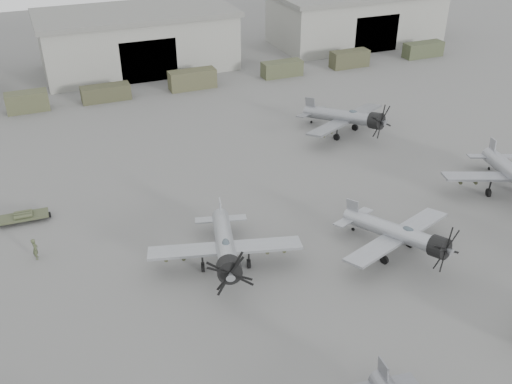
% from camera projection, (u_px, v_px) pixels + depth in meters
% --- Properties ---
extents(ground, '(220.00, 220.00, 0.00)m').
position_uv_depth(ground, '(341.00, 333.00, 38.77)').
color(ground, '#555553').
rests_on(ground, ground).
extents(hangar_center, '(29.00, 14.80, 8.70)m').
position_uv_depth(hangar_center, '(138.00, 40.00, 86.01)').
color(hangar_center, gray).
rests_on(hangar_center, ground).
extents(hangar_right, '(29.00, 14.80, 8.70)m').
position_uv_depth(hangar_right, '(356.00, 17.00, 98.54)').
color(hangar_right, gray).
rests_on(hangar_right, ground).
extents(support_truck_2, '(5.19, 2.20, 2.52)m').
position_uv_depth(support_truck_2, '(27.00, 102.00, 72.40)').
color(support_truck_2, '#43452D').
rests_on(support_truck_2, ground).
extents(support_truck_3, '(6.40, 2.20, 2.05)m').
position_uv_depth(support_truck_3, '(106.00, 93.00, 75.77)').
color(support_truck_3, '#3B3C27').
rests_on(support_truck_3, ground).
extents(support_truck_4, '(6.58, 2.20, 2.64)m').
position_uv_depth(support_truck_4, '(192.00, 79.00, 79.58)').
color(support_truck_4, '#44442D').
rests_on(support_truck_4, ground).
extents(support_truck_5, '(6.07, 2.20, 2.24)m').
position_uv_depth(support_truck_5, '(282.00, 69.00, 84.23)').
color(support_truck_5, '#42462E').
rests_on(support_truck_5, ground).
extents(support_truck_6, '(6.04, 2.20, 2.55)m').
position_uv_depth(support_truck_6, '(350.00, 59.00, 87.93)').
color(support_truck_6, '#3C3D28').
rests_on(support_truck_6, ground).
extents(support_truck_7, '(6.67, 2.20, 2.38)m').
position_uv_depth(support_truck_7, '(423.00, 50.00, 92.52)').
color(support_truck_7, '#3D432C').
rests_on(support_truck_7, ground).
extents(aircraft_mid_1, '(12.02, 10.82, 4.79)m').
position_uv_depth(aircraft_mid_1, '(225.00, 247.00, 43.65)').
color(aircraft_mid_1, '#9FA2A7').
rests_on(aircraft_mid_1, ground).
extents(aircraft_mid_2, '(11.23, 10.12, 4.51)m').
position_uv_depth(aircraft_mid_2, '(401.00, 235.00, 45.34)').
color(aircraft_mid_2, '#9EA1A6').
rests_on(aircraft_mid_2, ground).
extents(aircraft_far_1, '(12.00, 10.88, 4.93)m').
position_uv_depth(aircraft_far_1, '(348.00, 117.00, 65.46)').
color(aircraft_far_1, gray).
rests_on(aircraft_far_1, ground).
extents(ground_crew, '(0.49, 0.71, 1.87)m').
position_uv_depth(ground_crew, '(35.00, 249.00, 45.57)').
color(ground_crew, '#434B31').
rests_on(ground_crew, ground).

